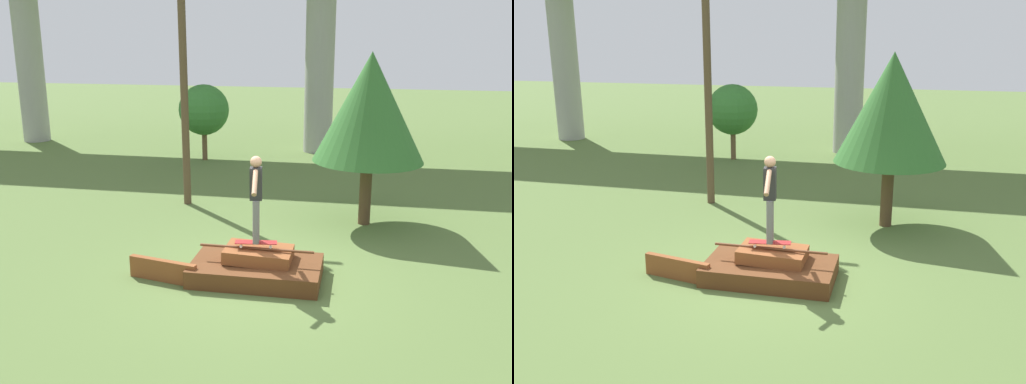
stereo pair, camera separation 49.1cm
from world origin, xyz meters
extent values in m
plane|color=#567038|center=(0.00, 0.00, 0.00)|extent=(80.00, 80.00, 0.00)
cube|color=#5B3319|center=(0.00, 0.00, 0.17)|extent=(2.42, 1.41, 0.34)
cube|color=brown|center=(0.03, 0.09, 0.46)|extent=(1.26, 0.81, 0.29)
cylinder|color=brown|center=(0.00, 0.00, 0.61)|extent=(2.14, 0.05, 0.05)
cube|color=brown|center=(-1.69, -0.42, 0.21)|extent=(1.37, 0.39, 0.41)
cube|color=maroon|center=(-0.01, 0.04, 0.72)|extent=(0.80, 0.31, 0.01)
cylinder|color=silver|center=(0.24, 0.17, 0.66)|extent=(0.06, 0.04, 0.05)
cylinder|color=silver|center=(0.27, -0.01, 0.66)|extent=(0.06, 0.04, 0.05)
cylinder|color=silver|center=(-0.30, 0.10, 0.66)|extent=(0.06, 0.04, 0.05)
cylinder|color=silver|center=(-0.27, -0.08, 0.66)|extent=(0.06, 0.04, 0.05)
cylinder|color=slate|center=(-0.03, 0.13, 1.13)|extent=(0.12, 0.12, 0.82)
cylinder|color=slate|center=(0.00, -0.04, 1.13)|extent=(0.12, 0.12, 0.82)
cube|color=black|center=(-0.01, 0.04, 1.84)|extent=(0.25, 0.24, 0.59)
sphere|color=#A37556|center=(-0.01, 0.04, 2.24)|extent=(0.21, 0.21, 0.21)
cylinder|color=#A37556|center=(-0.06, 0.39, 1.95)|extent=(0.16, 0.54, 0.37)
cylinder|color=#A37556|center=(0.03, -0.30, 1.95)|extent=(0.16, 0.54, 0.37)
cylinder|color=#9E9E99|center=(-12.10, 12.39, 3.68)|extent=(1.10, 1.10, 7.36)
cylinder|color=#9E9E99|center=(0.00, 12.39, 3.68)|extent=(1.10, 1.10, 7.36)
cylinder|color=brown|center=(-2.79, 4.51, 3.14)|extent=(0.20, 0.20, 6.28)
cylinder|color=brown|center=(-3.90, 10.03, 0.53)|extent=(0.19, 0.19, 1.05)
sphere|color=#387A33|center=(-3.90, 10.03, 1.82)|extent=(1.81, 1.81, 1.81)
cylinder|color=#4C3823|center=(1.93, 3.70, 0.78)|extent=(0.29, 0.29, 1.56)
cone|color=#336B2D|center=(1.93, 3.70, 2.82)|extent=(2.59, 2.59, 2.51)
camera|label=1|loc=(1.91, -9.68, 4.43)|focal=40.00mm
camera|label=2|loc=(2.39, -9.57, 4.43)|focal=40.00mm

